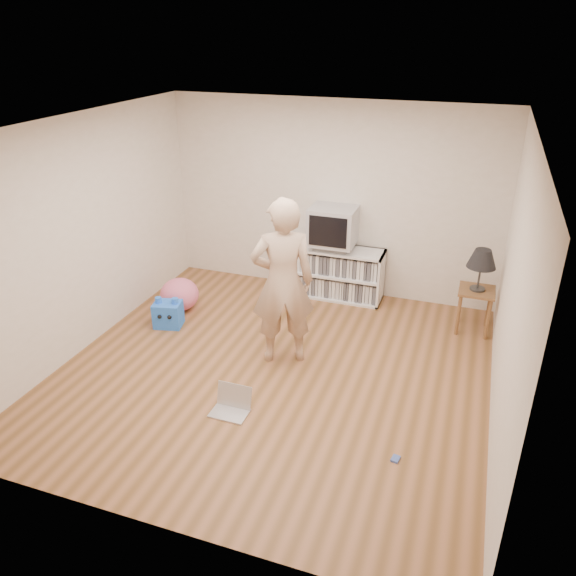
# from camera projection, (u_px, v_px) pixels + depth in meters

# --- Properties ---
(ground) EXTENTS (4.50, 4.50, 0.00)m
(ground) POSITION_uv_depth(u_px,v_px,m) (273.00, 371.00, 6.13)
(ground) COLOR brown
(ground) RESTS_ON ground
(walls) EXTENTS (4.52, 4.52, 2.60)m
(walls) POSITION_uv_depth(u_px,v_px,m) (272.00, 261.00, 5.57)
(walls) COLOR beige
(walls) RESTS_ON ground
(ceiling) EXTENTS (4.50, 4.50, 0.01)m
(ceiling) POSITION_uv_depth(u_px,v_px,m) (270.00, 127.00, 5.01)
(ceiling) COLOR white
(ceiling) RESTS_ON walls
(media_unit) EXTENTS (1.40, 0.45, 0.70)m
(media_unit) POSITION_uv_depth(u_px,v_px,m) (332.00, 272.00, 7.69)
(media_unit) COLOR white
(media_unit) RESTS_ON ground
(dvd_deck) EXTENTS (0.45, 0.35, 0.07)m
(dvd_deck) POSITION_uv_depth(u_px,v_px,m) (332.00, 246.00, 7.51)
(dvd_deck) COLOR gray
(dvd_deck) RESTS_ON media_unit
(crt_tv) EXTENTS (0.60, 0.53, 0.50)m
(crt_tv) POSITION_uv_depth(u_px,v_px,m) (333.00, 226.00, 7.38)
(crt_tv) COLOR #AEAEB3
(crt_tv) RESTS_ON dvd_deck
(side_table) EXTENTS (0.42, 0.42, 0.55)m
(side_table) POSITION_uv_depth(u_px,v_px,m) (476.00, 300.00, 6.76)
(side_table) COLOR brown
(side_table) RESTS_ON ground
(table_lamp) EXTENTS (0.34, 0.34, 0.52)m
(table_lamp) POSITION_uv_depth(u_px,v_px,m) (482.00, 259.00, 6.54)
(table_lamp) COLOR #333333
(table_lamp) RESTS_ON side_table
(person) EXTENTS (0.81, 0.69, 1.88)m
(person) POSITION_uv_depth(u_px,v_px,m) (283.00, 283.00, 5.96)
(person) COLOR #CCA98B
(person) RESTS_ON ground
(laptop) EXTENTS (0.36, 0.29, 0.25)m
(laptop) POSITION_uv_depth(u_px,v_px,m) (232.00, 404.00, 5.47)
(laptop) COLOR silver
(laptop) RESTS_ON ground
(playing_cards) EXTENTS (0.08, 0.10, 0.02)m
(playing_cards) POSITION_uv_depth(u_px,v_px,m) (395.00, 459.00, 4.88)
(playing_cards) COLOR #4661BB
(playing_cards) RESTS_ON ground
(plush_blue) EXTENTS (0.38, 0.34, 0.39)m
(plush_blue) POSITION_uv_depth(u_px,v_px,m) (168.00, 314.00, 6.97)
(plush_blue) COLOR #226BFB
(plush_blue) RESTS_ON ground
(plush_pink) EXTENTS (0.62, 0.62, 0.43)m
(plush_pink) POSITION_uv_depth(u_px,v_px,m) (180.00, 294.00, 7.35)
(plush_pink) COLOR #DC6287
(plush_pink) RESTS_ON ground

